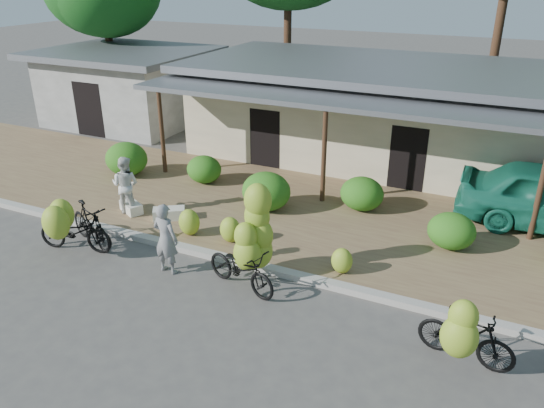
{
  "coord_description": "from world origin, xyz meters",
  "views": [
    {
      "loc": [
        4.75,
        -7.45,
        6.47
      ],
      "look_at": [
        -0.21,
        3.08,
        1.2
      ],
      "focal_mm": 35.0,
      "sensor_mm": 36.0,
      "label": 1
    }
  ],
  "objects": [
    {
      "name": "bike_right",
      "position": [
        4.61,
        0.6,
        0.68
      ],
      "size": [
        1.76,
        1.27,
        1.61
      ],
      "rotation": [
        0.0,
        0.0,
        1.42
      ],
      "color": "black",
      "rests_on": "ground"
    },
    {
      "name": "ground",
      "position": [
        0.0,
        0.0,
        0.0
      ],
      "size": [
        100.0,
        100.0,
        0.0
      ],
      "primitive_type": "plane",
      "color": "#4D4A47",
      "rests_on": "ground"
    },
    {
      "name": "shop_main",
      "position": [
        0.0,
        10.93,
        1.72
      ],
      "size": [
        13.0,
        8.5,
        3.35
      ],
      "color": "beige",
      "rests_on": "ground"
    },
    {
      "name": "sack_far",
      "position": [
        -4.59,
        3.08,
        0.26
      ],
      "size": [
        0.84,
        0.68,
        0.28
      ],
      "primitive_type": "cube",
      "rotation": [
        0.0,
        0.0,
        -0.47
      ],
      "color": "white",
      "rests_on": "sidewalk"
    },
    {
      "name": "hedge_2",
      "position": [
        -1.23,
        4.87,
        0.66
      ],
      "size": [
        1.39,
        1.26,
        1.09
      ],
      "primitive_type": "ellipsoid",
      "color": "#1C5814",
      "rests_on": "sidewalk"
    },
    {
      "name": "shop_grey",
      "position": [
        -11.0,
        10.99,
        1.62
      ],
      "size": [
        7.0,
        6.0,
        3.15
      ],
      "color": "#AEAEA9",
      "rests_on": "ground"
    },
    {
      "name": "loose_banana_a",
      "position": [
        -2.34,
        2.62,
        0.47
      ],
      "size": [
        0.56,
        0.48,
        0.7
      ],
      "primitive_type": "ellipsoid",
      "color": "#9FB52D",
      "rests_on": "sidewalk"
    },
    {
      "name": "loose_banana_b",
      "position": [
        -1.2,
        2.73,
        0.45
      ],
      "size": [
        0.53,
        0.45,
        0.67
      ],
      "primitive_type": "ellipsoid",
      "color": "#9FB52D",
      "rests_on": "sidewalk"
    },
    {
      "name": "bystander",
      "position": [
        -4.66,
        3.05,
        0.93
      ],
      "size": [
        0.89,
        0.76,
        1.63
      ],
      "primitive_type": "imported",
      "rotation": [
        0.0,
        0.0,
        3.33
      ],
      "color": "silver",
      "rests_on": "sidewalk"
    },
    {
      "name": "curb",
      "position": [
        0.0,
        2.0,
        0.07
      ],
      "size": [
        60.0,
        0.25,
        0.15
      ],
      "primitive_type": "cube",
      "color": "#A8A399",
      "rests_on": "ground"
    },
    {
      "name": "hedge_1",
      "position": [
        -3.9,
        5.86,
        0.56
      ],
      "size": [
        1.12,
        1.01,
        0.87
      ],
      "primitive_type": "ellipsoid",
      "color": "#1C5814",
      "rests_on": "sidewalk"
    },
    {
      "name": "vendor",
      "position": [
        -1.9,
        1.04,
        0.85
      ],
      "size": [
        0.64,
        0.43,
        1.7
      ],
      "primitive_type": "imported",
      "rotation": [
        0.0,
        0.0,
        3.1
      ],
      "color": "gray",
      "rests_on": "ground"
    },
    {
      "name": "loose_banana_c",
      "position": [
        1.79,
        2.51,
        0.42
      ],
      "size": [
        0.48,
        0.41,
        0.6
      ],
      "primitive_type": "ellipsoid",
      "color": "#9FB52D",
      "rests_on": "sidewalk"
    },
    {
      "name": "hedge_3",
      "position": [
        1.21,
        5.99,
        0.6
      ],
      "size": [
        1.23,
        1.1,
        0.96
      ],
      "primitive_type": "ellipsoid",
      "color": "#1C5814",
      "rests_on": "sidewalk"
    },
    {
      "name": "sack_near",
      "position": [
        -3.37,
        3.17,
        0.27
      ],
      "size": [
        0.93,
        0.8,
        0.3
      ],
      "primitive_type": "cube",
      "rotation": [
        0.0,
        0.0,
        0.58
      ],
      "color": "white",
      "rests_on": "sidewalk"
    },
    {
      "name": "bike_far_left",
      "position": [
        -4.5,
        0.8,
        0.61
      ],
      "size": [
        2.02,
        1.45,
        1.48
      ],
      "rotation": [
        0.0,
        0.0,
        1.79
      ],
      "color": "black",
      "rests_on": "ground"
    },
    {
      "name": "bike_left",
      "position": [
        -4.43,
        1.19,
        0.65
      ],
      "size": [
        1.92,
        1.45,
        1.44
      ],
      "rotation": [
        0.0,
        0.0,
        1.2
      ],
      "color": "black",
      "rests_on": "ground"
    },
    {
      "name": "hedge_4",
      "position": [
        3.82,
        4.76,
        0.57
      ],
      "size": [
        1.15,
        1.04,
        0.9
      ],
      "primitive_type": "ellipsoid",
      "color": "#1C5814",
      "rests_on": "sidewalk"
    },
    {
      "name": "bike_center",
      "position": [
        0.02,
        1.39,
        0.85
      ],
      "size": [
        1.99,
        1.43,
        2.3
      ],
      "rotation": [
        0.0,
        0.0,
        1.29
      ],
      "color": "black",
      "rests_on": "ground"
    },
    {
      "name": "sidewalk",
      "position": [
        0.0,
        5.0,
        0.06
      ],
      "size": [
        60.0,
        6.0,
        0.12
      ],
      "primitive_type": "cube",
      "color": "olive",
      "rests_on": "ground"
    },
    {
      "name": "hedge_0",
      "position": [
        -6.56,
        5.36,
        0.67
      ],
      "size": [
        1.41,
        1.27,
        1.1
      ],
      "primitive_type": "ellipsoid",
      "color": "#1C5814",
      "rests_on": "sidewalk"
    }
  ]
}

